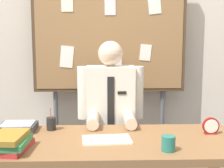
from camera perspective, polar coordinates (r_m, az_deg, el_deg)
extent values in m
cube|color=beige|center=(3.26, -0.55, 6.95)|extent=(6.40, 0.08, 2.70)
cube|color=brown|center=(2.21, 0.15, -10.36)|extent=(1.73, 0.74, 0.05)
cube|color=silver|center=(2.76, -0.27, -4.59)|extent=(0.40, 0.22, 0.74)
sphere|color=beige|center=(2.69, -0.28, 5.41)|extent=(0.20, 0.20, 0.20)
cylinder|color=silver|center=(2.71, -5.13, -1.54)|extent=(0.09, 0.09, 0.44)
cylinder|color=silver|center=(2.72, 4.58, -1.49)|extent=(0.09, 0.09, 0.44)
cylinder|color=beige|center=(2.51, -3.33, -6.29)|extent=(0.09, 0.30, 0.09)
cylinder|color=beige|center=(2.52, 3.09, -6.24)|extent=(0.09, 0.30, 0.09)
cube|color=black|center=(2.63, -0.21, -3.96)|extent=(0.06, 0.01, 0.48)
cube|color=black|center=(2.62, 1.76, -1.55)|extent=(0.07, 0.01, 0.02)
cube|color=#4C3823|center=(3.06, -0.47, 9.42)|extent=(1.43, 0.05, 1.15)
cube|color=olive|center=(3.05, -0.47, 9.42)|extent=(1.37, 0.04, 1.09)
cylinder|color=#59595E|center=(3.27, -9.73, -8.85)|extent=(0.04, 0.04, 0.94)
cylinder|color=#59595E|center=(3.29, 8.74, -8.70)|extent=(0.04, 0.04, 0.94)
cube|color=white|center=(3.06, 5.91, 5.52)|extent=(0.12, 0.00, 0.16)
cube|color=silver|center=(3.04, -0.33, 13.35)|extent=(0.10, 0.00, 0.14)
cube|color=silver|center=(3.08, 7.47, 13.93)|extent=(0.14, 0.00, 0.21)
cube|color=white|center=(3.05, -7.94, 4.75)|extent=(0.14, 0.00, 0.21)
cube|color=#F4EFCC|center=(3.05, -7.89, 13.75)|extent=(0.11, 0.00, 0.14)
cube|color=white|center=(3.03, 0.44, 4.73)|extent=(0.14, 0.00, 0.18)
cube|color=#B22D2D|center=(2.10, -17.48, -10.54)|extent=(0.25, 0.32, 0.03)
cube|color=#337F47|center=(2.07, -17.53, -9.73)|extent=(0.22, 0.28, 0.04)
cube|color=olive|center=(2.06, -17.76, -8.85)|extent=(0.21, 0.30, 0.03)
cube|color=#F4EFCC|center=(2.18, -0.94, -9.76)|extent=(0.34, 0.23, 0.01)
cylinder|color=maroon|center=(2.41, 16.96, -7.02)|extent=(0.12, 0.02, 0.12)
cylinder|color=white|center=(2.40, 17.06, -7.10)|extent=(0.10, 0.00, 0.10)
cube|color=maroon|center=(2.42, 16.91, -8.24)|extent=(0.08, 0.04, 0.01)
cylinder|color=#267266|center=(2.01, 9.88, -10.26)|extent=(0.08, 0.08, 0.09)
cylinder|color=#262626|center=(2.44, -10.62, -6.87)|extent=(0.07, 0.07, 0.09)
cylinder|color=#263399|center=(2.45, -10.70, -5.90)|extent=(0.01, 0.01, 0.15)
cylinder|color=maroon|center=(2.42, -10.68, -6.03)|extent=(0.01, 0.01, 0.15)
cylinder|color=gold|center=(2.42, -10.66, -6.03)|extent=(0.01, 0.01, 0.15)
cube|color=#333338|center=(2.49, -16.17, -7.33)|extent=(0.26, 0.20, 0.05)
cube|color=white|center=(2.48, -16.20, -6.68)|extent=(0.22, 0.17, 0.01)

